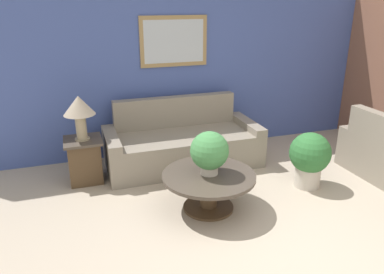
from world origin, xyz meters
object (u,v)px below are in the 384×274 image
(side_table, at_px, (85,160))
(couch_main, at_px, (182,145))
(table_lamp, at_px, (79,109))
(coffee_table, at_px, (209,184))
(potted_plant_floor, at_px, (310,157))
(potted_plant_on_table, at_px, (209,152))

(side_table, bearing_deg, couch_main, 4.98)
(couch_main, bearing_deg, table_lamp, -175.02)
(couch_main, height_order, coffee_table, couch_main)
(side_table, distance_m, potted_plant_floor, 3.01)
(side_table, distance_m, potted_plant_on_table, 1.86)
(side_table, relative_size, table_lamp, 1.02)
(couch_main, distance_m, table_lamp, 1.61)
(potted_plant_on_table, xyz_separation_m, potted_plant_floor, (1.45, 0.10, -0.31))
(coffee_table, bearing_deg, table_lamp, 137.75)
(table_lamp, height_order, potted_plant_floor, table_lamp)
(coffee_table, bearing_deg, potted_plant_floor, 4.63)
(table_lamp, relative_size, potted_plant_floor, 0.79)
(coffee_table, xyz_separation_m, table_lamp, (-1.34, 1.22, 0.71))
(table_lamp, height_order, potted_plant_on_table, table_lamp)
(potted_plant_on_table, bearing_deg, potted_plant_floor, 4.02)
(side_table, distance_m, table_lamp, 0.72)
(coffee_table, xyz_separation_m, side_table, (-1.34, 1.22, -0.02))
(side_table, relative_size, potted_plant_floor, 0.81)
(side_table, xyz_separation_m, potted_plant_floor, (2.80, -1.10, 0.11))
(couch_main, distance_m, potted_plant_floor, 1.85)
(coffee_table, height_order, potted_plant_on_table, potted_plant_on_table)
(side_table, relative_size, potted_plant_on_table, 1.18)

